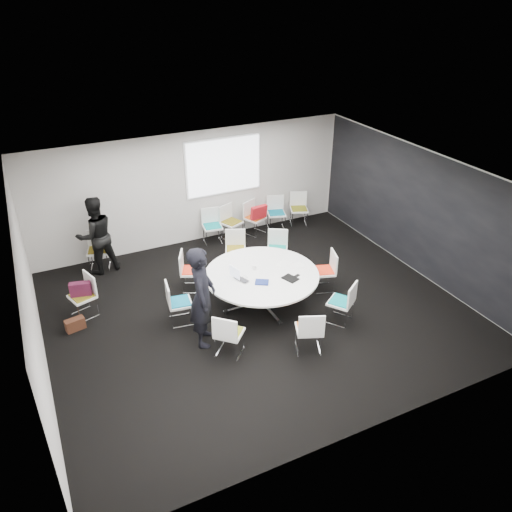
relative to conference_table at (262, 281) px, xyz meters
name	(u,v)px	position (x,y,z in m)	size (l,w,h in m)	color
room_shell	(260,248)	(-0.10, -0.13, 0.85)	(8.08, 7.08, 2.88)	black
conference_table	(262,281)	(0.00, 0.00, 0.00)	(2.30, 2.30, 0.73)	silver
projection_screen	(224,166)	(0.60, 3.33, 1.30)	(1.90, 0.03, 1.35)	white
chair_ring_a	(324,278)	(1.46, -0.06, -0.27)	(0.57, 0.58, 0.88)	silver
chair_ring_b	(277,256)	(1.00, 1.22, -0.27)	(0.63, 0.63, 0.88)	silver
chair_ring_c	(236,256)	(0.14, 1.63, -0.27)	(0.60, 0.59, 0.88)	silver
chair_ring_d	(192,278)	(-1.10, 1.17, -0.27)	(0.60, 0.61, 0.88)	silver
chair_ring_e	(180,310)	(-1.70, 0.15, -0.27)	(0.51, 0.52, 0.88)	silver
chair_ring_f	(229,341)	(-1.21, -1.15, -0.27)	(0.64, 0.64, 0.88)	silver
chair_ring_g	(309,337)	(0.12, -1.67, -0.27)	(0.60, 0.59, 0.88)	silver
chair_ring_h	(341,309)	(1.13, -1.20, -0.27)	(0.63, 0.63, 0.88)	silver
chair_back_a	(213,233)	(0.11, 3.02, -0.27)	(0.52, 0.51, 0.88)	silver
chair_back_b	(231,228)	(0.64, 3.03, -0.27)	(0.60, 0.59, 0.88)	silver
chair_back_c	(255,224)	(1.29, 3.01, -0.27)	(0.61, 0.60, 0.88)	silver
chair_back_d	(276,219)	(1.94, 3.03, -0.27)	(0.57, 0.56, 0.88)	silver
chair_back_e	(299,215)	(2.61, 3.00, -0.27)	(0.59, 0.59, 0.88)	silver
chair_spare_left	(84,303)	(-3.33, 1.18, -0.27)	(0.57, 0.57, 0.88)	silver
chair_person_back	(99,257)	(-2.72, 2.98, -0.27)	(0.56, 0.56, 0.88)	silver
person_main	(202,297)	(-1.48, -0.61, 0.42)	(0.71, 0.47, 1.94)	black
person_back	(96,235)	(-2.72, 2.82, 0.36)	(0.88, 0.68, 1.81)	black
laptop	(243,279)	(-0.43, -0.03, 0.19)	(0.32, 0.21, 0.03)	#333338
laptop_lid	(235,273)	(-0.56, 0.07, 0.31)	(0.30, 0.02, 0.22)	silver
notebook_black	(290,278)	(0.42, -0.42, 0.19)	(0.22, 0.30, 0.02)	black
tablet_folio	(262,282)	(-0.15, -0.31, 0.19)	(0.26, 0.20, 0.03)	navy
papers_right	(283,264)	(0.57, 0.15, 0.18)	(0.30, 0.21, 0.00)	white
papers_front	(296,266)	(0.78, -0.03, 0.18)	(0.30, 0.21, 0.00)	white
cup	(254,267)	(-0.06, 0.23, 0.23)	(0.08, 0.08, 0.09)	white
phone	(297,276)	(0.59, -0.38, 0.19)	(0.14, 0.07, 0.01)	black
maroon_bag	(81,289)	(-3.35, 1.18, 0.07)	(0.40, 0.14, 0.28)	#471329
brown_bag	(75,324)	(-3.59, 0.78, -0.43)	(0.36, 0.16, 0.24)	#3E1F13
red_jacket	(259,212)	(1.30, 2.78, 0.15)	(0.44, 0.10, 0.35)	#AF151C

